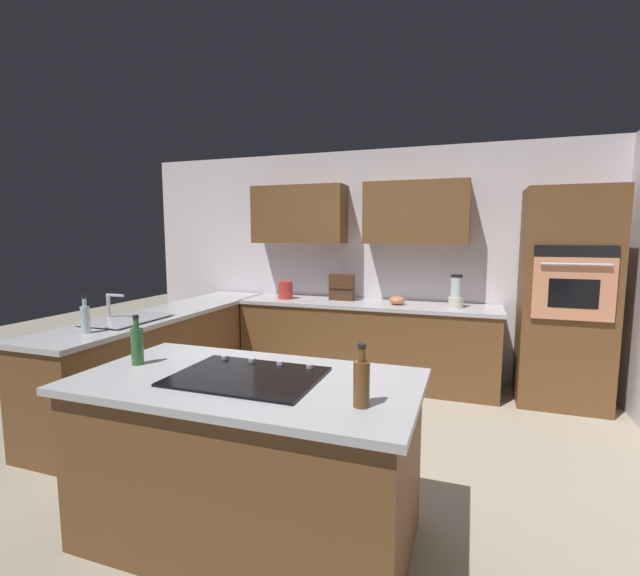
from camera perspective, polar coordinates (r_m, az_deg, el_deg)
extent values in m
plane|color=#9E937F|center=(3.56, 0.60, -20.69)|extent=(14.00, 14.00, 0.00)
cube|color=silver|center=(5.19, 8.03, 3.05)|extent=(6.00, 0.10, 2.60)
cube|color=brown|center=(4.91, 12.29, 9.48)|extent=(1.10, 0.34, 0.66)
cube|color=brown|center=(5.25, -2.72, 9.46)|extent=(1.10, 0.34, 0.66)
cube|color=brown|center=(4.98, 5.86, -7.22)|extent=(2.80, 0.60, 0.86)
cube|color=#B2B2B7|center=(4.89, 5.93, -2.11)|extent=(2.84, 0.64, 0.04)
cube|color=brown|center=(4.68, -18.94, -8.50)|extent=(0.60, 2.90, 0.86)
cube|color=#B2B2B7|center=(4.59, -19.16, -3.07)|extent=(0.64, 2.94, 0.04)
cube|color=brown|center=(2.59, -9.21, -21.29)|extent=(1.73, 0.88, 0.86)
cube|color=#B2B2B7|center=(2.41, -9.42, -11.81)|extent=(1.81, 0.96, 0.04)
cube|color=brown|center=(4.82, 29.15, -1.17)|extent=(0.80, 0.60, 2.08)
cube|color=tan|center=(4.50, 29.93, -0.11)|extent=(0.66, 0.03, 0.56)
cube|color=black|center=(4.49, 29.93, -0.63)|extent=(0.40, 0.01, 0.26)
cube|color=black|center=(4.47, 30.19, 4.09)|extent=(0.66, 0.02, 0.11)
cylinder|color=silver|center=(4.44, 30.19, 2.66)|extent=(0.56, 0.02, 0.02)
cube|color=#515456|center=(4.31, -22.10, -3.45)|extent=(0.40, 0.30, 0.02)
cube|color=#515456|center=(4.07, -25.26, -4.21)|extent=(0.40, 0.30, 0.02)
cube|color=#B7BABF|center=(4.19, -23.64, -3.70)|extent=(0.46, 0.70, 0.01)
cylinder|color=#B7BABF|center=(4.31, -25.66, -2.26)|extent=(0.03, 0.03, 0.22)
cylinder|color=#B7BABF|center=(4.24, -24.97, -0.86)|extent=(0.18, 0.02, 0.02)
cube|color=black|center=(2.40, -9.43, -11.20)|extent=(0.76, 0.56, 0.01)
cylinder|color=#B2B2B7|center=(2.49, -1.29, -10.04)|extent=(0.04, 0.04, 0.02)
cylinder|color=#B2B2B7|center=(2.55, -5.13, -9.61)|extent=(0.04, 0.04, 0.02)
cylinder|color=#B2B2B7|center=(2.63, -8.76, -9.17)|extent=(0.04, 0.04, 0.02)
cylinder|color=#B2B2B7|center=(2.71, -12.16, -8.72)|extent=(0.04, 0.04, 0.02)
cylinder|color=beige|center=(4.73, 17.14, -1.78)|extent=(0.15, 0.15, 0.11)
cylinder|color=silver|center=(4.71, 17.21, 0.11)|extent=(0.11, 0.11, 0.20)
cylinder|color=black|center=(4.70, 17.26, 1.51)|extent=(0.12, 0.12, 0.03)
ellipsoid|color=#CC724C|center=(4.79, 9.94, -1.58)|extent=(0.17, 0.17, 0.09)
cube|color=#472B19|center=(5.02, 2.83, 0.11)|extent=(0.28, 0.10, 0.30)
cube|color=#472B19|center=(4.97, 2.65, 0.04)|extent=(0.27, 0.02, 0.02)
cylinder|color=red|center=(5.15, -4.48, -0.25)|extent=(0.17, 0.17, 0.21)
cylinder|color=silver|center=(3.81, -28.06, -3.64)|extent=(0.07, 0.07, 0.21)
cylinder|color=silver|center=(3.79, -28.17, -1.66)|extent=(0.03, 0.03, 0.06)
cylinder|color=black|center=(3.78, -28.21, -1.06)|extent=(0.03, 0.03, 0.02)
cylinder|color=#336B38|center=(2.78, -22.56, -7.01)|extent=(0.07, 0.07, 0.21)
cylinder|color=#336B38|center=(2.75, -22.69, -4.28)|extent=(0.03, 0.03, 0.06)
cylinder|color=black|center=(2.74, -22.73, -3.46)|extent=(0.03, 0.03, 0.02)
cylinder|color=brown|center=(1.98, 5.38, -12.28)|extent=(0.07, 0.07, 0.20)
cylinder|color=brown|center=(1.94, 5.43, -8.61)|extent=(0.03, 0.03, 0.06)
cylinder|color=black|center=(1.93, 5.44, -7.47)|extent=(0.04, 0.04, 0.02)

